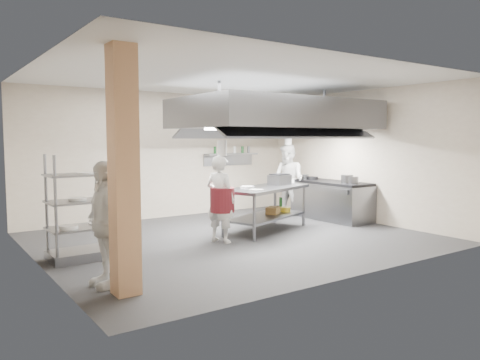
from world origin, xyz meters
TOP-DOWN VIEW (x-y plane):
  - floor at (0.00, 0.00)m, footprint 7.00×7.00m
  - ceiling at (0.00, 0.00)m, footprint 7.00×7.00m
  - wall_back at (0.00, 3.00)m, footprint 7.00×0.00m
  - wall_left at (-3.50, 0.00)m, footprint 0.00×6.00m
  - wall_right at (3.50, 0.00)m, footprint 0.00×6.00m
  - column at (-2.90, -1.90)m, footprint 0.30×0.30m
  - exhaust_hood at (1.30, 0.40)m, footprint 4.00×2.50m
  - hood_strip_a at (0.40, 0.40)m, footprint 1.60×0.12m
  - hood_strip_b at (2.20, 0.40)m, footprint 1.60×0.12m
  - wall_shelf at (1.80, 2.84)m, footprint 1.50×0.28m
  - island at (0.92, 0.25)m, footprint 2.30×1.57m
  - island_worktop at (0.92, 0.25)m, footprint 2.30×1.57m
  - island_undershelf at (0.92, 0.25)m, footprint 2.11×1.43m
  - pass_rack at (-2.80, 0.10)m, footprint 1.12×0.67m
  - cooking_range at (3.08, 0.50)m, footprint 0.80×2.00m
  - range_top at (3.08, 0.50)m, footprint 0.78×1.96m
  - chef_head at (-0.41, -0.12)m, footprint 0.57×0.68m
  - chef_line at (2.60, 1.50)m, footprint 0.82×0.97m
  - chef_plating at (-3.00, -1.47)m, footprint 0.46×0.97m
  - griddle at (1.48, 0.48)m, footprint 0.49×0.41m
  - wicker_basket at (1.18, 0.34)m, footprint 0.40×0.38m
  - stockpot at (3.01, -0.04)m, footprint 0.27×0.27m
  - plate_stack at (-2.80, 0.10)m, footprint 0.28×0.28m

SIDE VIEW (x-z plane):
  - floor at x=0.00m, z-range 0.00..0.00m
  - island_undershelf at x=0.92m, z-range 0.28..0.32m
  - wicker_basket at x=1.18m, z-range 0.32..0.47m
  - cooking_range at x=3.08m, z-range 0.00..0.84m
  - island at x=0.92m, z-range 0.00..0.91m
  - plate_stack at x=-2.80m, z-range 0.51..0.56m
  - chef_head at x=-0.41m, z-range 0.00..1.60m
  - chef_plating at x=-3.00m, z-range 0.00..1.62m
  - pass_rack at x=-2.80m, z-range 0.00..1.66m
  - range_top at x=3.08m, z-range 0.84..0.90m
  - chef_line at x=2.60m, z-range 0.00..1.76m
  - island_worktop at x=0.92m, z-range 0.85..0.91m
  - stockpot at x=3.01m, z-range 0.90..1.09m
  - griddle at x=1.48m, z-range 0.91..1.12m
  - wall_back at x=0.00m, z-range -2.00..5.00m
  - wall_left at x=-3.50m, z-range -1.50..4.50m
  - wall_right at x=3.50m, z-range -1.50..4.50m
  - column at x=-2.90m, z-range 0.00..3.00m
  - wall_shelf at x=1.80m, z-range 1.48..1.52m
  - hood_strip_a at x=0.40m, z-range 2.06..2.10m
  - hood_strip_b at x=2.20m, z-range 2.06..2.10m
  - exhaust_hood at x=1.30m, z-range 2.10..2.70m
  - ceiling at x=0.00m, z-range 3.00..3.00m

